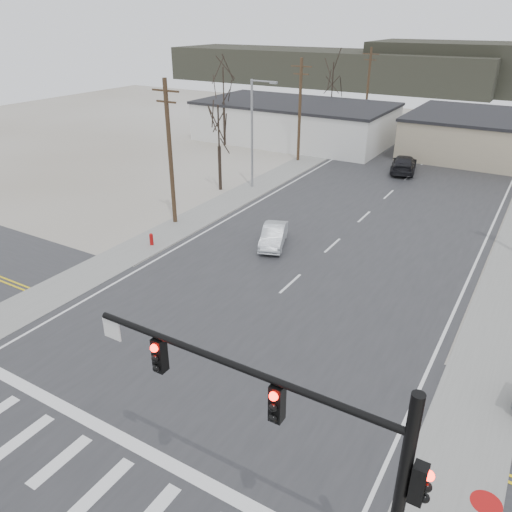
{
  "coord_description": "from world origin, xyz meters",
  "views": [
    {
      "loc": [
        10.91,
        -14.03,
        13.61
      ],
      "look_at": [
        -0.77,
        5.52,
        2.6
      ],
      "focal_mm": 35.0,
      "sensor_mm": 36.0,
      "label": 1
    }
  ],
  "objects_px": {
    "fire_hydrant": "(151,239)",
    "car_far_a": "(404,164)",
    "sedan_crossing": "(274,236)",
    "car_far_b": "(438,136)",
    "traffic_signal_mast": "(318,451)"
  },
  "relations": [
    {
      "from": "fire_hydrant",
      "to": "car_far_a",
      "type": "bearing_deg",
      "value": 69.78
    },
    {
      "from": "sedan_crossing",
      "to": "car_far_a",
      "type": "xyz_separation_m",
      "value": [
        2.47,
        21.19,
        0.13
      ]
    },
    {
      "from": "car_far_a",
      "to": "car_far_b",
      "type": "xyz_separation_m",
      "value": [
        -0.18,
        15.08,
        -0.14
      ]
    },
    {
      "from": "traffic_signal_mast",
      "to": "sedan_crossing",
      "type": "distance_m",
      "value": 21.84
    },
    {
      "from": "fire_hydrant",
      "to": "car_far_b",
      "type": "bearing_deg",
      "value": 77.24
    },
    {
      "from": "traffic_signal_mast",
      "to": "car_far_b",
      "type": "relative_size",
      "value": 2.35
    },
    {
      "from": "car_far_b",
      "to": "sedan_crossing",
      "type": "bearing_deg",
      "value": -95.42
    },
    {
      "from": "traffic_signal_mast",
      "to": "fire_hydrant",
      "type": "xyz_separation_m",
      "value": [
        -18.09,
        14.2,
        -4.22
      ]
    },
    {
      "from": "traffic_signal_mast",
      "to": "fire_hydrant",
      "type": "height_order",
      "value": "traffic_signal_mast"
    },
    {
      "from": "traffic_signal_mast",
      "to": "car_far_a",
      "type": "bearing_deg",
      "value": 102.53
    },
    {
      "from": "sedan_crossing",
      "to": "car_far_b",
      "type": "relative_size",
      "value": 1.06
    },
    {
      "from": "car_far_a",
      "to": "traffic_signal_mast",
      "type": "bearing_deg",
      "value": 90.81
    },
    {
      "from": "traffic_signal_mast",
      "to": "car_far_a",
      "type": "height_order",
      "value": "traffic_signal_mast"
    },
    {
      "from": "fire_hydrant",
      "to": "car_far_b",
      "type": "height_order",
      "value": "car_far_b"
    },
    {
      "from": "sedan_crossing",
      "to": "car_far_b",
      "type": "xyz_separation_m",
      "value": [
        2.29,
        36.27,
        -0.01
      ]
    }
  ]
}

